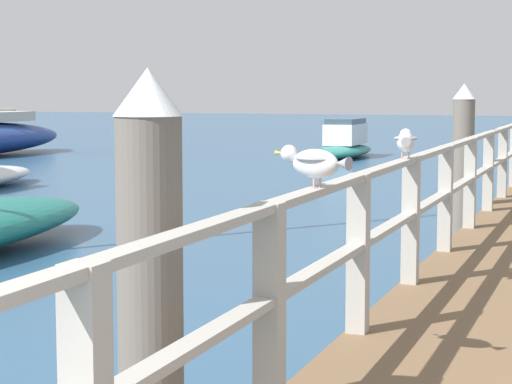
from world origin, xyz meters
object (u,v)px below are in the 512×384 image
at_px(dock_piling_far, 463,164).
at_px(seagull_background, 406,140).
at_px(boat_6, 343,145).
at_px(dock_piling_near, 151,313).
at_px(seagull_foreground, 314,162).

bearing_deg(dock_piling_far, seagull_background, -86.08).
xyz_separation_m(dock_piling_far, seagull_background, (0.38, -5.52, 0.57)).
height_order(seagull_background, boat_6, seagull_background).
relative_size(dock_piling_far, boat_6, 0.43).
distance_m(dock_piling_near, dock_piling_far, 8.95).
height_order(dock_piling_far, seagull_background, dock_piling_far).
distance_m(seagull_background, boat_6, 21.71).
xyz_separation_m(dock_piling_far, seagull_foreground, (0.37, -7.81, 0.57)).
relative_size(dock_piling_near, boat_6, 0.43).
distance_m(dock_piling_near, boat_6, 24.89).
bearing_deg(seagull_background, seagull_foreground, -101.90).
relative_size(dock_piling_near, seagull_foreground, 4.51).
height_order(dock_piling_near, boat_6, dock_piling_near).
relative_size(seagull_foreground, seagull_background, 0.97).
relative_size(seagull_background, boat_6, 0.10).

